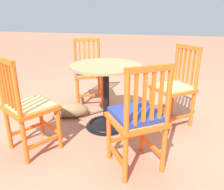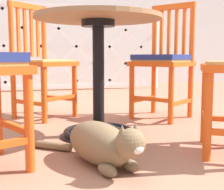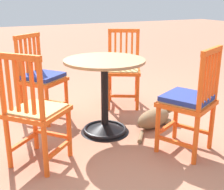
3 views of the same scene
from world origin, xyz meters
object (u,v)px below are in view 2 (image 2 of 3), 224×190
Objects in this scene: orange_chair_near_fence at (41,63)px; tabby_cat at (102,145)px; orange_chair_facing_out at (163,62)px; cafe_table at (99,90)px.

tabby_cat is at bearing -81.08° from orange_chair_near_fence.
orange_chair_near_fence is at bearing 163.14° from orange_chair_facing_out.
orange_chair_facing_out is 1.00× the size of orange_chair_near_fence.
tabby_cat is (0.20, -1.26, -0.34)m from orange_chair_near_fence.
cafe_table is 0.58m from tabby_cat.
tabby_cat is at bearing -126.72° from orange_chair_facing_out.
orange_chair_facing_out is at bearing 35.52° from cafe_table.
orange_chair_near_fence is (-0.93, 0.28, -0.01)m from orange_chair_facing_out.
orange_chair_near_fence reaches higher than cafe_table.
orange_chair_near_fence is at bearing 112.52° from cafe_table.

